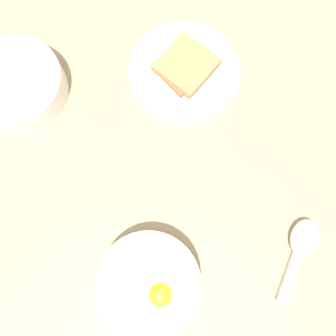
# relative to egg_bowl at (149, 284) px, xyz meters

# --- Properties ---
(ground_plane) EXTENTS (3.00, 3.00, 0.00)m
(ground_plane) POSITION_rel_egg_bowl_xyz_m (0.20, -0.04, -0.03)
(ground_plane) COLOR tan
(egg_bowl) EXTENTS (0.16, 0.16, 0.07)m
(egg_bowl) POSITION_rel_egg_bowl_xyz_m (0.00, 0.00, 0.00)
(egg_bowl) COLOR white
(egg_bowl) RESTS_ON ground_plane
(toast_plate) EXTENTS (0.21, 0.21, 0.02)m
(toast_plate) POSITION_rel_egg_bowl_xyz_m (0.34, -0.18, -0.02)
(toast_plate) COLOR white
(toast_plate) RESTS_ON ground_plane
(toast_sandwich) EXTENTS (0.13, 0.13, 0.03)m
(toast_sandwich) POSITION_rel_egg_bowl_xyz_m (0.34, -0.18, 0.01)
(toast_sandwich) COLOR #9E7042
(toast_sandwich) RESTS_ON toast_plate
(soup_spoon) EXTENTS (0.13, 0.12, 0.03)m
(soup_spoon) POSITION_rel_egg_bowl_xyz_m (-0.02, -0.26, -0.01)
(soup_spoon) COLOR white
(soup_spoon) RESTS_ON ground_plane
(congee_bowl) EXTENTS (0.18, 0.18, 0.05)m
(congee_bowl) POSITION_rel_egg_bowl_xyz_m (0.40, 0.13, 0.00)
(congee_bowl) COLOR white
(congee_bowl) RESTS_ON ground_plane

